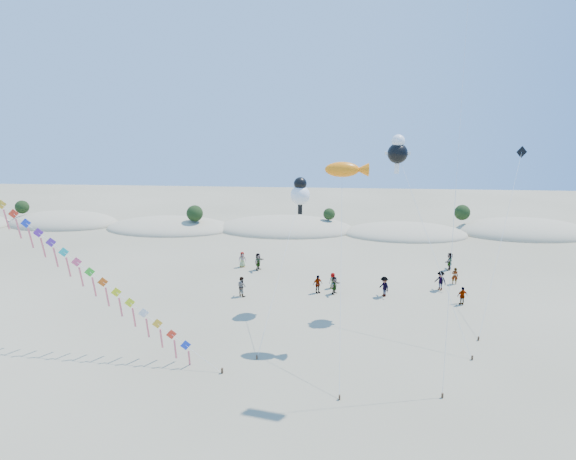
% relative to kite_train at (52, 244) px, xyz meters
% --- Properties ---
extents(dune_ridge, '(145.30, 11.49, 5.57)m').
position_rel_kite_train_xyz_m(dune_ridge, '(14.46, 33.08, -7.17)').
color(dune_ridge, tan).
rests_on(dune_ridge, ground).
extents(kite_train, '(23.07, 6.62, 14.44)m').
position_rel_kite_train_xyz_m(kite_train, '(0.00, 0.00, 0.00)').
color(kite_train, '#3F2D1E').
rests_on(kite_train, ground).
extents(fish_kite, '(2.99, 9.07, 12.82)m').
position_rel_kite_train_xyz_m(fish_kite, '(20.14, 2.70, 4.98)').
color(fish_kite, '#3F2D1E').
rests_on(fish_kite, ground).
extents(cartoon_kite_low, '(3.22, 10.36, 10.97)m').
position_rel_kite_train_xyz_m(cartoon_kite_low, '(16.68, 7.92, 2.40)').
color(cartoon_kite_low, '#3F2D1E').
rests_on(cartoon_kite_low, ground).
extents(cartoon_kite_high, '(5.45, 9.64, 14.36)m').
position_rel_kite_train_xyz_m(cartoon_kite_high, '(24.34, 8.20, 5.78)').
color(cartoon_kite_high, '#3F2D1E').
rests_on(cartoon_kite_high, ground).
extents(dark_kite, '(6.17, 10.77, 13.17)m').
position_rel_kite_train_xyz_m(dark_kite, '(34.08, 9.94, 1.93)').
color(dark_kite, '#3F2D1E').
rests_on(dark_kite, ground).
extents(beachgoers, '(22.66, 10.27, 1.85)m').
position_rel_kite_train_xyz_m(beachgoers, '(21.71, 12.95, -6.41)').
color(beachgoers, slate).
rests_on(beachgoers, ground).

